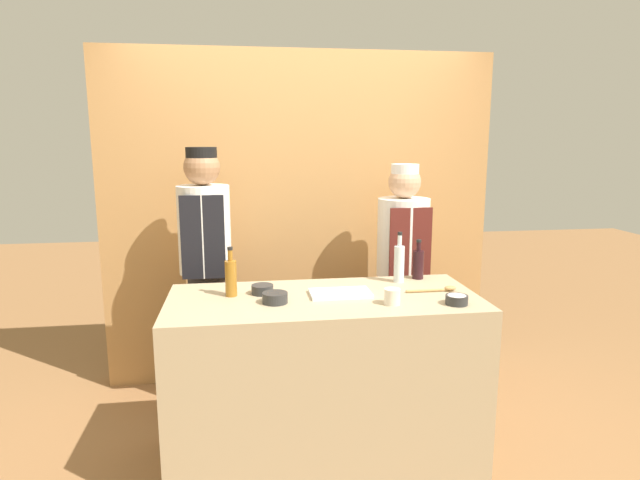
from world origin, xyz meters
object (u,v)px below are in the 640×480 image
object	(u,v)px
sauce_bowl_green	(262,289)
bottle_clear	(399,263)
cup_cream	(392,297)
chef_left	(206,267)
chef_right	(402,272)
bottle_wine	(418,263)
wooden_spoon	(440,289)
sauce_bowl_white	(457,299)
cutting_board	(340,293)
bottle_amber	(231,277)
sauce_bowl_orange	(275,297)

from	to	relation	value
sauce_bowl_green	bottle_clear	bearing A→B (deg)	9.23
cup_cream	chef_left	size ratio (longest dim) A/B	0.05
bottle_clear	chef_right	bearing A→B (deg)	70.81
sauce_bowl_green	bottle_clear	distance (m)	0.82
bottle_clear	cup_cream	size ratio (longest dim) A/B	3.59
sauce_bowl_green	bottle_wine	xyz separation A→B (m)	(0.94, 0.19, 0.07)
bottle_wine	wooden_spoon	bearing A→B (deg)	-83.86
chef_right	sauce_bowl_white	bearing A→B (deg)	-91.04
cutting_board	bottle_clear	world-z (taller)	bottle_clear
bottle_wine	wooden_spoon	world-z (taller)	bottle_wine
sauce_bowl_green	bottle_amber	bearing A→B (deg)	-174.88
sauce_bowl_orange	sauce_bowl_green	world-z (taller)	sauce_bowl_orange
sauce_bowl_white	chef_left	world-z (taller)	chef_left
cup_cream	bottle_clear	bearing A→B (deg)	69.20
chef_right	sauce_bowl_green	bearing A→B (deg)	-146.04
bottle_amber	sauce_bowl_green	bearing A→B (deg)	5.12
sauce_bowl_white	bottle_wine	world-z (taller)	bottle_wine
sauce_bowl_green	sauce_bowl_orange	bearing A→B (deg)	-71.39
chef_right	cutting_board	bearing A→B (deg)	-127.44
sauce_bowl_white	chef_left	bearing A→B (deg)	142.88
sauce_bowl_green	sauce_bowl_white	bearing A→B (deg)	-18.72
sauce_bowl_white	cutting_board	world-z (taller)	sauce_bowl_white
sauce_bowl_orange	cup_cream	bearing A→B (deg)	-10.79
bottle_clear	cup_cream	world-z (taller)	bottle_clear
sauce_bowl_orange	sauce_bowl_green	distance (m)	0.18
sauce_bowl_white	cutting_board	distance (m)	0.61
bottle_clear	bottle_amber	bearing A→B (deg)	-171.47
sauce_bowl_green	chef_left	world-z (taller)	chef_left
sauce_bowl_orange	chef_left	xyz separation A→B (m)	(-0.40, 0.84, -0.03)
bottle_clear	wooden_spoon	xyz separation A→B (m)	(0.17, -0.23, -0.10)
bottle_wine	cup_cream	world-z (taller)	bottle_wine
sauce_bowl_green	chef_right	size ratio (longest dim) A/B	0.07
bottle_amber	wooden_spoon	world-z (taller)	bottle_amber
cup_cream	wooden_spoon	size ratio (longest dim) A/B	0.29
sauce_bowl_green	cutting_board	distance (m)	0.42
bottle_amber	sauce_bowl_orange	bearing A→B (deg)	-35.00
sauce_bowl_white	cup_cream	bearing A→B (deg)	172.07
sauce_bowl_orange	chef_left	size ratio (longest dim) A/B	0.08
sauce_bowl_orange	wooden_spoon	world-z (taller)	sauce_bowl_orange
sauce_bowl_orange	chef_right	world-z (taller)	chef_right
sauce_bowl_orange	bottle_wine	size ratio (longest dim) A/B	0.55
cutting_board	bottle_amber	xyz separation A→B (m)	(-0.58, 0.07, 0.09)
chef_right	bottle_wine	bearing A→B (deg)	-95.99
bottle_amber	bottle_wine	size ratio (longest dim) A/B	1.12
cup_cream	chef_left	distance (m)	1.37
sauce_bowl_orange	cutting_board	distance (m)	0.37
wooden_spoon	chef_left	world-z (taller)	chef_left
bottle_amber	chef_left	world-z (taller)	chef_left
cutting_board	bottle_clear	distance (m)	0.46
sauce_bowl_white	bottle_amber	distance (m)	1.18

